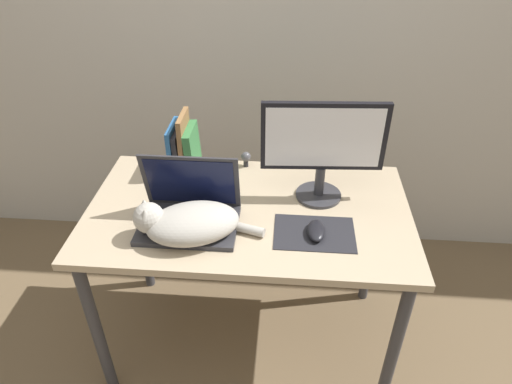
{
  "coord_description": "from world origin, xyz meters",
  "views": [
    {
      "loc": [
        0.13,
        -0.99,
        1.73
      ],
      "look_at": [
        0.03,
        0.3,
        0.83
      ],
      "focal_mm": 32.0,
      "sensor_mm": 36.0,
      "label": 1
    }
  ],
  "objects_px": {
    "laptop": "(189,211)",
    "book_row": "(184,148)",
    "cat": "(188,223)",
    "webcam": "(246,158)",
    "external_monitor": "(323,146)",
    "computer_mouse": "(316,230)"
  },
  "relations": [
    {
      "from": "laptop",
      "to": "book_row",
      "type": "height_order",
      "value": "book_row"
    },
    {
      "from": "cat",
      "to": "webcam",
      "type": "bearing_deg",
      "value": 72.51
    },
    {
      "from": "cat",
      "to": "book_row",
      "type": "height_order",
      "value": "book_row"
    },
    {
      "from": "external_monitor",
      "to": "computer_mouse",
      "type": "relative_size",
      "value": 3.91
    },
    {
      "from": "computer_mouse",
      "to": "webcam",
      "type": "xyz_separation_m",
      "value": [
        -0.28,
        0.42,
        0.02
      ]
    },
    {
      "from": "laptop",
      "to": "computer_mouse",
      "type": "xyz_separation_m",
      "value": [
        0.44,
        -0.03,
        -0.03
      ]
    },
    {
      "from": "computer_mouse",
      "to": "cat",
      "type": "bearing_deg",
      "value": -174.06
    },
    {
      "from": "book_row",
      "to": "laptop",
      "type": "bearing_deg",
      "value": -75.8
    },
    {
      "from": "book_row",
      "to": "cat",
      "type": "bearing_deg",
      "value": -76.9
    },
    {
      "from": "book_row",
      "to": "computer_mouse",
      "type": "bearing_deg",
      "value": -35.29
    },
    {
      "from": "cat",
      "to": "external_monitor",
      "type": "xyz_separation_m",
      "value": [
        0.44,
        0.27,
        0.16
      ]
    },
    {
      "from": "external_monitor",
      "to": "book_row",
      "type": "xyz_separation_m",
      "value": [
        -0.54,
        0.14,
        -0.11
      ]
    },
    {
      "from": "cat",
      "to": "external_monitor",
      "type": "relative_size",
      "value": 0.99
    },
    {
      "from": "laptop",
      "to": "webcam",
      "type": "relative_size",
      "value": 5.12
    },
    {
      "from": "computer_mouse",
      "to": "book_row",
      "type": "relative_size",
      "value": 0.45
    },
    {
      "from": "computer_mouse",
      "to": "book_row",
      "type": "xyz_separation_m",
      "value": [
        -0.52,
        0.37,
        0.09
      ]
    },
    {
      "from": "cat",
      "to": "computer_mouse",
      "type": "height_order",
      "value": "cat"
    },
    {
      "from": "cat",
      "to": "book_row",
      "type": "distance_m",
      "value": 0.43
    },
    {
      "from": "laptop",
      "to": "external_monitor",
      "type": "distance_m",
      "value": 0.52
    },
    {
      "from": "laptop",
      "to": "cat",
      "type": "bearing_deg",
      "value": -81.85
    },
    {
      "from": "external_monitor",
      "to": "computer_mouse",
      "type": "height_order",
      "value": "external_monitor"
    },
    {
      "from": "external_monitor",
      "to": "computer_mouse",
      "type": "distance_m",
      "value": 0.3
    }
  ]
}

